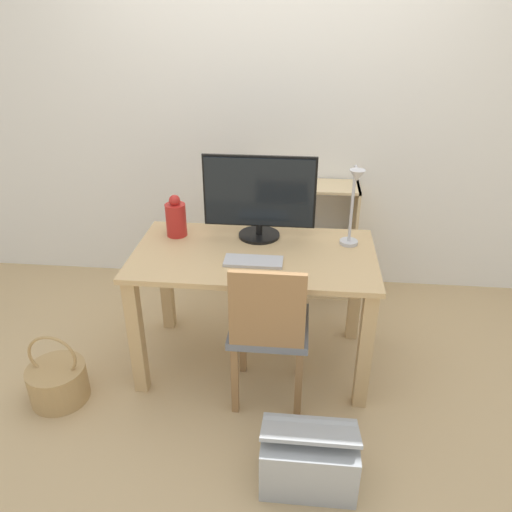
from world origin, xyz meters
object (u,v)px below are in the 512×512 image
bookshelf (283,240)px  chair (269,327)px  monitor (259,195)px  desk_lamp (354,200)px  keyboard (253,261)px  vase (176,218)px  basket (58,382)px  storage_box (309,459)px

bookshelf → chair: bearing=-90.4°
monitor → desk_lamp: 0.52m
monitor → keyboard: size_ratio=2.06×
keyboard → chair: (0.10, -0.20, -0.26)m
vase → basket: size_ratio=0.59×
basket → storage_box: bearing=-16.6°
keyboard → chair: chair is taller
monitor → storage_box: monitor is taller
vase → storage_box: vase is taller
monitor → basket: 1.48m
basket → monitor: bearing=31.6°
storage_box → basket: bearing=163.4°
monitor → storage_box: bearing=-72.8°
vase → bookshelf: vase is taller
bookshelf → storage_box: bearing=-82.9°
keyboard → desk_lamp: size_ratio=0.66×
vase → desk_lamp: 0.99m
chair → basket: bearing=177.1°
vase → storage_box: 1.45m
desk_lamp → chair: bearing=-133.7°
keyboard → vase: vase is taller
bookshelf → monitor: bearing=-99.2°
monitor → desk_lamp: size_ratio=1.37×
monitor → bookshelf: (0.11, 0.66, -0.59)m
basket → keyboard: bearing=16.6°
desk_lamp → chair: (-0.41, -0.42, -0.53)m
vase → desk_lamp: desk_lamp is taller
monitor → bookshelf: bearing=80.8°
monitor → desk_lamp: bearing=-11.8°
keyboard → vase: size_ratio=1.24×
keyboard → storage_box: bearing=-65.8°
storage_box → monitor: bearing=107.2°
vase → chair: size_ratio=0.28×
bookshelf → basket: (-1.13, -1.29, -0.28)m
desk_lamp → bookshelf: size_ratio=0.56×
monitor → keyboard: bearing=-89.8°
keyboard → basket: (-1.03, -0.31, -0.63)m
vase → bookshelf: (0.58, 0.70, -0.44)m
keyboard → desk_lamp: desk_lamp is taller
desk_lamp → bookshelf: 1.06m
vase → desk_lamp: bearing=-4.3°
monitor → basket: size_ratio=1.51×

